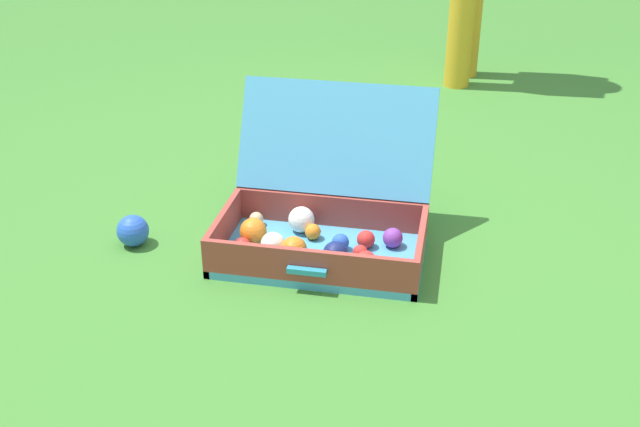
% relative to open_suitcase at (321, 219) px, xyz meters
% --- Properties ---
extents(ground_plane, '(16.00, 16.00, 0.00)m').
position_rel_open_suitcase_xyz_m(ground_plane, '(0.06, 0.01, -0.10)').
color(ground_plane, '#3D7A2D').
extents(open_suitcase, '(0.61, 0.55, 0.44)m').
position_rel_open_suitcase_xyz_m(open_suitcase, '(0.00, 0.00, 0.00)').
color(open_suitcase, '#4799C6').
rests_on(open_suitcase, ground).
extents(stray_ball_on_grass, '(0.10, 0.10, 0.10)m').
position_rel_open_suitcase_xyz_m(stray_ball_on_grass, '(-0.57, -0.09, -0.05)').
color(stray_ball_on_grass, blue).
rests_on(stray_ball_on_grass, ground).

